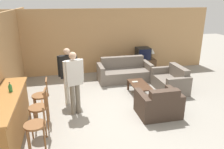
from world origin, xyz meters
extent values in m
plane|color=gray|center=(0.00, 0.00, 0.00)|extent=(24.00, 24.00, 0.00)
cube|color=tan|center=(0.00, 3.71, 1.30)|extent=(9.40, 0.08, 2.60)
cube|color=tan|center=(-3.13, 1.36, 1.30)|extent=(0.08, 8.71, 2.60)
cube|color=#A87038|center=(-2.79, -0.50, 0.48)|extent=(0.47, 2.38, 0.96)
cube|color=#A87038|center=(-2.79, -0.50, 0.99)|extent=(0.55, 2.44, 0.05)
cylinder|color=brown|center=(-2.18, -1.19, 0.68)|extent=(0.46, 0.46, 0.04)
cylinder|color=brown|center=(-2.34, -1.06, 0.33)|extent=(0.04, 0.04, 0.66)
cylinder|color=brown|center=(-2.31, -1.35, 0.33)|extent=(0.04, 0.04, 0.66)
cylinder|color=brown|center=(-2.05, -1.03, 0.33)|extent=(0.04, 0.04, 0.66)
cylinder|color=brown|center=(-2.02, -1.32, 0.33)|extent=(0.04, 0.04, 0.66)
cylinder|color=brown|center=(-2.02, -1.05, 0.88)|extent=(0.02, 0.02, 0.36)
cylinder|color=brown|center=(-2.01, -1.13, 0.88)|extent=(0.02, 0.02, 0.36)
cylinder|color=brown|center=(-2.00, -1.21, 0.88)|extent=(0.02, 0.02, 0.36)
cylinder|color=brown|center=(-1.99, -1.29, 0.88)|extent=(0.02, 0.02, 0.36)
cube|color=brown|center=(-2.00, -1.17, 1.08)|extent=(0.08, 0.36, 0.04)
cylinder|color=brown|center=(-2.18, -0.48, 0.68)|extent=(0.46, 0.46, 0.04)
cylinder|color=brown|center=(-2.31, -0.31, 0.33)|extent=(0.04, 0.04, 0.66)
cylinder|color=brown|center=(-2.34, -0.61, 0.33)|extent=(0.04, 0.04, 0.66)
cylinder|color=brown|center=(-2.02, -0.35, 0.33)|extent=(0.04, 0.04, 0.66)
cylinder|color=brown|center=(-2.05, -0.64, 0.33)|extent=(0.04, 0.04, 0.66)
cylinder|color=brown|center=(-1.99, -0.37, 0.88)|extent=(0.02, 0.02, 0.36)
cylinder|color=brown|center=(-2.00, -0.46, 0.88)|extent=(0.02, 0.02, 0.36)
cylinder|color=brown|center=(-2.01, -0.54, 0.88)|extent=(0.02, 0.02, 0.36)
cylinder|color=brown|center=(-2.02, -0.62, 0.88)|extent=(0.02, 0.02, 0.36)
cube|color=brown|center=(-2.00, -0.50, 1.08)|extent=(0.08, 0.36, 0.04)
cylinder|color=brown|center=(-2.18, 0.17, 0.68)|extent=(0.43, 0.43, 0.04)
cylinder|color=brown|center=(-2.33, 0.31, 0.33)|extent=(0.04, 0.04, 0.66)
cylinder|color=brown|center=(-2.32, 0.02, 0.33)|extent=(0.04, 0.04, 0.66)
cylinder|color=brown|center=(-2.04, 0.32, 0.33)|extent=(0.04, 0.04, 0.66)
cylinder|color=brown|center=(-2.03, 0.03, 0.33)|extent=(0.04, 0.04, 0.66)
cylinder|color=brown|center=(-2.00, 0.30, 0.88)|extent=(0.02, 0.02, 0.36)
cylinder|color=brown|center=(-2.00, 0.22, 0.88)|extent=(0.02, 0.02, 0.36)
cylinder|color=brown|center=(-2.00, 0.13, 0.88)|extent=(0.02, 0.02, 0.36)
cylinder|color=brown|center=(-2.00, 0.05, 0.88)|extent=(0.02, 0.02, 0.36)
cube|color=brown|center=(-2.00, 0.17, 1.08)|extent=(0.05, 0.36, 0.04)
cube|color=#70665B|center=(0.66, 2.45, 0.21)|extent=(1.66, 0.90, 0.43)
cube|color=#70665B|center=(0.66, 2.79, 0.64)|extent=(1.66, 0.22, 0.43)
cube|color=#70665B|center=(-0.25, 2.45, 0.33)|extent=(0.16, 0.90, 0.66)
cube|color=#70665B|center=(1.57, 2.45, 0.33)|extent=(0.16, 0.90, 0.66)
cube|color=#423328|center=(0.81, -0.24, 0.21)|extent=(0.75, 0.85, 0.43)
cube|color=#423328|center=(0.81, -0.56, 0.63)|extent=(0.75, 0.22, 0.41)
cube|color=#423328|center=(1.27, -0.24, 0.33)|extent=(0.16, 0.85, 0.65)
cube|color=#423328|center=(0.35, -0.24, 0.33)|extent=(0.16, 0.85, 0.65)
cube|color=#70665B|center=(1.90, 1.23, 0.21)|extent=(0.83, 1.02, 0.43)
cube|color=#70665B|center=(2.20, 1.23, 0.62)|extent=(0.22, 1.02, 0.40)
cube|color=#70665B|center=(1.90, 1.82, 0.32)|extent=(0.83, 0.16, 0.64)
cube|color=#70665B|center=(1.90, 0.63, 0.32)|extent=(0.83, 0.16, 0.64)
cube|color=#472D1E|center=(0.76, 1.07, 0.36)|extent=(0.53, 1.05, 0.04)
cube|color=#472D1E|center=(0.54, 0.59, 0.17)|extent=(0.06, 0.06, 0.34)
cube|color=#472D1E|center=(0.99, 0.59, 0.17)|extent=(0.06, 0.06, 0.34)
cube|color=#472D1E|center=(0.54, 1.56, 0.17)|extent=(0.06, 0.06, 0.34)
cube|color=#472D1E|center=(0.99, 1.56, 0.17)|extent=(0.06, 0.06, 0.34)
cube|color=#513823|center=(1.72, 3.35, 0.26)|extent=(1.09, 0.46, 0.53)
cube|color=black|center=(1.72, 3.35, 0.78)|extent=(0.56, 0.48, 0.51)
cube|color=black|center=(1.72, 3.11, 0.78)|extent=(0.49, 0.01, 0.44)
cylinder|color=#2D7F3D|center=(-2.74, -0.23, 1.09)|extent=(0.08, 0.08, 0.14)
cone|color=#2D7F3D|center=(-2.74, -0.23, 1.19)|extent=(0.07, 0.07, 0.06)
cylinder|color=black|center=(-2.74, -0.23, 1.22)|extent=(0.03, 0.03, 0.02)
cube|color=#B7AD99|center=(0.68, 1.28, 0.38)|extent=(0.19, 0.12, 0.02)
cylinder|color=brown|center=(2.12, 3.35, 0.54)|extent=(0.16, 0.16, 0.02)
cylinder|color=brown|center=(2.12, 3.35, 0.66)|extent=(0.03, 0.03, 0.22)
cone|color=silver|center=(2.12, 3.35, 0.87)|extent=(0.24, 0.24, 0.20)
cylinder|color=silver|center=(-1.52, 0.95, 0.41)|extent=(0.13, 0.13, 0.82)
cylinder|color=silver|center=(-1.37, 0.94, 0.41)|extent=(0.13, 0.13, 0.82)
cube|color=black|center=(-1.45, 0.95, 1.14)|extent=(0.43, 0.19, 0.65)
cylinder|color=black|center=(-1.68, 0.96, 1.17)|extent=(0.09, 0.09, 0.60)
cylinder|color=black|center=(-1.21, 0.94, 1.17)|extent=(0.09, 0.09, 0.60)
sphere|color=tan|center=(-1.45, 0.95, 1.58)|extent=(0.19, 0.19, 0.19)
cylinder|color=#756B5B|center=(-1.25, 0.35, 0.42)|extent=(0.13, 0.13, 0.84)
cylinder|color=#756B5B|center=(-1.39, 0.30, 0.42)|extent=(0.13, 0.13, 0.84)
cube|color=beige|center=(-1.32, 0.32, 1.17)|extent=(0.44, 0.28, 0.66)
cylinder|color=beige|center=(-1.10, 0.39, 1.19)|extent=(0.08, 0.08, 0.61)
cylinder|color=beige|center=(-1.54, 0.26, 1.19)|extent=(0.08, 0.08, 0.61)
sphere|color=tan|center=(-1.32, 0.32, 1.61)|extent=(0.19, 0.19, 0.19)
camera|label=1|loc=(-1.56, -5.04, 2.95)|focal=35.00mm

